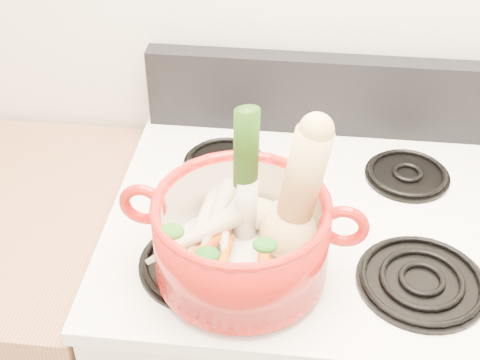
# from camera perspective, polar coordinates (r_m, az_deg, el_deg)

# --- Properties ---
(cooktop) EXTENTS (0.78, 0.67, 0.03)m
(cooktop) POSITION_cam_1_polar(r_m,az_deg,el_deg) (1.31, 6.17, -3.44)
(cooktop) COLOR white
(cooktop) RESTS_ON stove_body
(control_backsplash) EXTENTS (0.76, 0.05, 0.18)m
(control_backsplash) POSITION_cam_1_polar(r_m,az_deg,el_deg) (1.49, 6.79, 7.27)
(control_backsplash) COLOR black
(control_backsplash) RESTS_ON cooktop
(burner_front_left) EXTENTS (0.22, 0.22, 0.02)m
(burner_front_left) POSITION_cam_1_polar(r_m,az_deg,el_deg) (1.18, -3.26, -6.99)
(burner_front_left) COLOR black
(burner_front_left) RESTS_ON cooktop
(burner_front_right) EXTENTS (0.22, 0.22, 0.02)m
(burner_front_right) POSITION_cam_1_polar(r_m,az_deg,el_deg) (1.19, 15.25, -8.24)
(burner_front_right) COLOR black
(burner_front_right) RESTS_ON cooktop
(burner_back_left) EXTENTS (0.17, 0.17, 0.02)m
(burner_back_left) POSITION_cam_1_polar(r_m,az_deg,el_deg) (1.41, -1.32, 1.62)
(burner_back_left) COLOR black
(burner_back_left) RESTS_ON cooktop
(burner_back_right) EXTENTS (0.17, 0.17, 0.02)m
(burner_back_right) POSITION_cam_1_polar(r_m,az_deg,el_deg) (1.42, 14.09, 0.53)
(burner_back_right) COLOR black
(burner_back_right) RESTS_ON cooktop
(dutch_oven) EXTENTS (0.31, 0.31, 0.14)m
(dutch_oven) POSITION_cam_1_polar(r_m,az_deg,el_deg) (1.11, 0.12, -4.91)
(dutch_oven) COLOR #B1150F
(dutch_oven) RESTS_ON burner_front_left
(pot_handle_left) EXTENTS (0.08, 0.02, 0.08)m
(pot_handle_left) POSITION_cam_1_polar(r_m,az_deg,el_deg) (1.11, -8.30, -2.06)
(pot_handle_left) COLOR #B1150F
(pot_handle_left) RESTS_ON dutch_oven
(pot_handle_right) EXTENTS (0.08, 0.02, 0.08)m
(pot_handle_right) POSITION_cam_1_polar(r_m,az_deg,el_deg) (1.07, 8.87, -3.93)
(pot_handle_right) COLOR #B1150F
(pot_handle_right) RESTS_ON dutch_oven
(squash) EXTENTS (0.17, 0.16, 0.27)m
(squash) POSITION_cam_1_polar(r_m,az_deg,el_deg) (1.06, 4.67, -1.23)
(squash) COLOR #D8B26F
(squash) RESTS_ON dutch_oven
(leek) EXTENTS (0.06, 0.07, 0.27)m
(leek) POSITION_cam_1_polar(r_m,az_deg,el_deg) (1.09, 0.54, 0.62)
(leek) COLOR beige
(leek) RESTS_ON dutch_oven
(ginger) EXTENTS (0.11, 0.09, 0.05)m
(ginger) POSITION_cam_1_polar(r_m,az_deg,el_deg) (1.18, 1.62, -2.92)
(ginger) COLOR #C9B77B
(ginger) RESTS_ON dutch_oven
(parsnip_0) EXTENTS (0.12, 0.20, 0.06)m
(parsnip_0) POSITION_cam_1_polar(r_m,az_deg,el_deg) (1.14, -2.13, -4.88)
(parsnip_0) COLOR beige
(parsnip_0) RESTS_ON dutch_oven
(parsnip_1) EXTENTS (0.08, 0.21, 0.06)m
(parsnip_1) POSITION_cam_1_polar(r_m,az_deg,el_deg) (1.15, -3.41, -4.19)
(parsnip_1) COLOR beige
(parsnip_1) RESTS_ON dutch_oven
(parsnip_2) EXTENTS (0.07, 0.19, 0.06)m
(parsnip_2) POSITION_cam_1_polar(r_m,az_deg,el_deg) (1.15, -1.42, -3.61)
(parsnip_2) COLOR beige
(parsnip_2) RESTS_ON dutch_oven
(parsnip_3) EXTENTS (0.19, 0.16, 0.06)m
(parsnip_3) POSITION_cam_1_polar(r_m,az_deg,el_deg) (1.12, -3.53, -4.49)
(parsnip_3) COLOR #F0E4C3
(parsnip_3) RESTS_ON dutch_oven
(parsnip_4) EXTENTS (0.09, 0.24, 0.07)m
(parsnip_4) POSITION_cam_1_polar(r_m,az_deg,el_deg) (1.17, -1.67, -2.06)
(parsnip_4) COLOR beige
(parsnip_4) RESTS_ON dutch_oven
(carrot_0) EXTENTS (0.05, 0.15, 0.04)m
(carrot_0) POSITION_cam_1_polar(r_m,az_deg,el_deg) (1.09, -1.70, -7.66)
(carrot_0) COLOR #DD620B
(carrot_0) RESTS_ON dutch_oven
(carrot_1) EXTENTS (0.12, 0.14, 0.04)m
(carrot_1) POSITION_cam_1_polar(r_m,az_deg,el_deg) (1.11, -3.52, -6.30)
(carrot_1) COLOR #BB3409
(carrot_1) RESTS_ON dutch_oven
(carrot_2) EXTENTS (0.04, 0.16, 0.04)m
(carrot_2) POSITION_cam_1_polar(r_m,az_deg,el_deg) (1.11, 2.09, -5.99)
(carrot_2) COLOR #CE510A
(carrot_2) RESTS_ON dutch_oven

